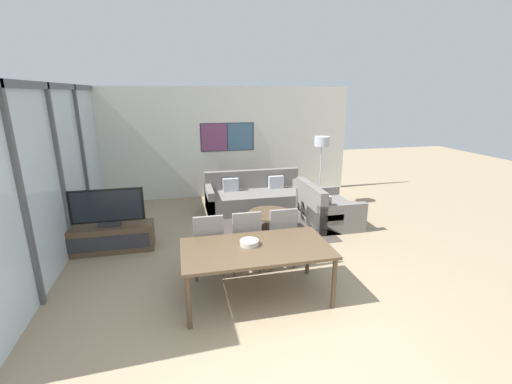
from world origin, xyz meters
The scene contains 15 objects.
ground_plane centered at (0.00, 0.00, 0.00)m, with size 24.00×24.00×0.00m, color #9E896B.
wall_back centered at (0.01, 5.83, 1.40)m, with size 6.92×0.09×2.80m.
window_wall_left centered at (-2.95, 2.91, 1.53)m, with size 0.07×5.83×2.80m.
area_rug centered at (0.63, 3.22, 0.00)m, with size 2.33×1.77×0.01m.
tv_console centered at (-2.30, 2.92, 0.23)m, with size 1.42×0.47×0.46m.
television centered at (-2.30, 2.93, 0.78)m, with size 1.19×0.20×0.65m.
sofa_main centered at (0.63, 4.57, 0.27)m, with size 2.29×0.99×0.86m.
sofa_side centered at (1.85, 3.32, 0.27)m, with size 0.99×1.36×0.86m.
coffee_table centered at (0.63, 3.22, 0.27)m, with size 0.88×0.88×0.36m.
dining_table centered at (-0.17, 0.97, 0.67)m, with size 1.92×1.01×0.73m.
dining_chair_left centered at (-0.73, 1.66, 0.53)m, with size 0.46×0.46×1.00m.
dining_chair_centre centered at (-0.17, 1.69, 0.53)m, with size 0.46×0.46×1.00m.
dining_chair_right centered at (0.39, 1.70, 0.53)m, with size 0.46×0.46×1.00m.
fruit_bowl centered at (-0.24, 1.06, 0.77)m, with size 0.25×0.25×0.07m.
floor_lamp centered at (2.21, 4.46, 1.43)m, with size 0.35×0.35×1.67m.
Camera 1 is at (-1.08, -2.95, 2.66)m, focal length 24.00 mm.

